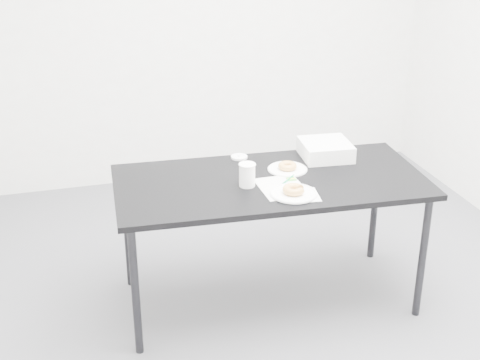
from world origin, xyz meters
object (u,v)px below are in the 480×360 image
object	(u,v)px
donut_near	(294,190)
coffee_cup	(247,175)
pen	(288,179)
donut_far	(287,166)
table	(270,189)
scorecard	(282,187)
plate_far	(287,169)
plate_near	(293,194)
bakery_box	(325,150)

from	to	relation	value
donut_near	coffee_cup	distance (m)	0.27
pen	donut_far	distance (m)	0.15
table	donut_near	xyz separation A→B (m)	(0.05, -0.22, 0.09)
donut_near	pen	bearing A→B (deg)	79.03
donut_far	coffee_cup	world-z (taller)	coffee_cup
table	coffee_cup	size ratio (longest dim) A/B	13.57
scorecard	plate_far	size ratio (longest dim) A/B	1.32
plate_near	coffee_cup	bearing A→B (deg)	139.38
donut_near	bakery_box	xyz separation A→B (m)	(0.37, 0.45, 0.02)
donut_far	pen	bearing A→B (deg)	-107.53
plate_near	scorecard	bearing A→B (deg)	106.00
plate_far	coffee_cup	world-z (taller)	coffee_cup
pen	donut_near	world-z (taller)	donut_near
plate_far	coffee_cup	size ratio (longest dim) A/B	1.75
table	bakery_box	size ratio (longest dim) A/B	6.20
plate_far	donut_far	bearing A→B (deg)	180.00
table	scorecard	distance (m)	0.14
pen	coffee_cup	bearing A→B (deg)	137.04
pen	plate_near	xyz separation A→B (m)	(-0.03, -0.18, -0.00)
donut_near	bakery_box	bearing A→B (deg)	51.05
table	plate_far	distance (m)	0.18
coffee_cup	bakery_box	world-z (taller)	coffee_cup
scorecard	pen	size ratio (longest dim) A/B	2.15
coffee_cup	scorecard	bearing A→B (deg)	-22.28
coffee_cup	table	bearing A→B (deg)	18.38
plate_far	pen	bearing A→B (deg)	-107.53
donut_far	plate_near	bearing A→B (deg)	-103.97
table	scorecard	size ratio (longest dim) A/B	5.87
scorecard	donut_near	bearing A→B (deg)	-75.13
table	plate_far	world-z (taller)	plate_far
pen	donut_far	xyz separation A→B (m)	(0.05, 0.15, 0.02)
table	plate_far	size ratio (longest dim) A/B	7.76
pen	table	bearing A→B (deg)	108.96
pen	plate_far	xyz separation A→B (m)	(0.05, 0.15, -0.00)
scorecard	donut_far	distance (m)	0.25
table	pen	xyz separation A→B (m)	(0.09, -0.05, 0.07)
scorecard	plate_near	size ratio (longest dim) A/B	1.19
donut_far	coffee_cup	size ratio (longest dim) A/B	0.82
donut_far	coffee_cup	bearing A→B (deg)	-152.01
plate_near	donut_near	size ratio (longest dim) A/B	2.13
table	bakery_box	xyz separation A→B (m)	(0.42, 0.23, 0.11)
pen	coffee_cup	xyz separation A→B (m)	(-0.24, -0.00, 0.06)
coffee_cup	pen	bearing A→B (deg)	1.17
pen	donut_far	size ratio (longest dim) A/B	1.31
scorecard	donut_near	world-z (taller)	donut_near
pen	plate_near	world-z (taller)	pen
donut_near	table	bearing A→B (deg)	103.47
table	bakery_box	bearing A→B (deg)	31.79
table	plate_near	size ratio (longest dim) A/B	7.01
donut_near	plate_near	bearing A→B (deg)	-45.00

